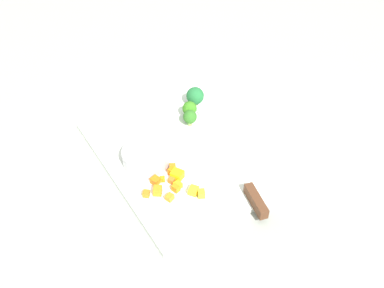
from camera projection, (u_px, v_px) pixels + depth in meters
ground_plane at (192, 151)px, 0.94m from camera, size 4.00×4.00×0.00m
cutting_board at (192, 149)px, 0.93m from camera, size 0.41×0.37×0.01m
prep_bowl at (146, 156)px, 0.89m from camera, size 0.10×0.10×0.03m
chef_knife at (241, 176)px, 0.86m from camera, size 0.36×0.10×0.02m
carrot_dice_0 at (146, 194)px, 0.82m from camera, size 0.02×0.02×0.01m
carrot_dice_1 at (172, 181)px, 0.85m from camera, size 0.02×0.02×0.01m
carrot_dice_2 at (155, 181)px, 0.85m from camera, size 0.02×0.02×0.01m
carrot_dice_3 at (163, 179)px, 0.85m from camera, size 0.01×0.01×0.01m
carrot_dice_4 at (176, 188)px, 0.83m from camera, size 0.02×0.02×0.01m
carrot_dice_5 at (172, 171)px, 0.87m from camera, size 0.02×0.02×0.01m
carrot_dice_6 at (158, 191)px, 0.83m from camera, size 0.02×0.02×0.02m
carrot_dice_7 at (173, 167)px, 0.88m from camera, size 0.02×0.02×0.01m
carrot_dice_8 at (170, 197)px, 0.82m from camera, size 0.02×0.02×0.01m
pepper_dice_0 at (194, 191)px, 0.83m from camera, size 0.03×0.03×0.01m
pepper_dice_1 at (178, 185)px, 0.84m from camera, size 0.02×0.02×0.01m
pepper_dice_2 at (177, 175)px, 0.86m from camera, size 0.03×0.03×0.02m
pepper_dice_3 at (201, 194)px, 0.82m from camera, size 0.02×0.02×0.01m
broccoli_floret_0 at (195, 96)px, 1.03m from camera, size 0.04×0.04×0.05m
broccoli_floret_1 at (190, 109)px, 1.00m from camera, size 0.03×0.03×0.04m
broccoli_floret_2 at (190, 117)px, 0.97m from camera, size 0.03×0.03×0.04m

